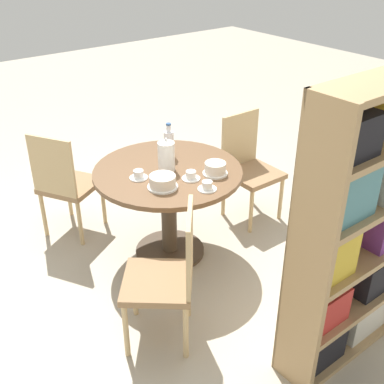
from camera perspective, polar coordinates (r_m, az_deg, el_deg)
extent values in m
plane|color=#B2A893|center=(3.95, -2.62, -7.07)|extent=(14.00, 14.00, 0.00)
cylinder|color=#473828|center=(3.95, -2.63, -6.90)|extent=(0.55, 0.55, 0.03)
cylinder|color=#473828|center=(3.75, -2.75, -2.49)|extent=(0.12, 0.12, 0.68)
cylinder|color=brown|center=(3.57, -2.89, 2.42)|extent=(1.11, 1.11, 0.04)
cylinder|color=tan|center=(3.29, -6.85, -11.51)|extent=(0.03, 0.03, 0.41)
cylinder|color=tan|center=(3.03, -7.83, -15.94)|extent=(0.03, 0.03, 0.41)
cylinder|color=tan|center=(3.26, -0.44, -11.73)|extent=(0.03, 0.03, 0.41)
cylinder|color=tan|center=(2.99, -0.74, -16.25)|extent=(0.03, 0.03, 0.41)
cube|color=#93704C|center=(2.98, -4.12, -10.59)|extent=(0.59, 0.59, 0.04)
cube|color=tan|center=(2.81, -0.28, -6.59)|extent=(0.28, 0.32, 0.48)
cylinder|color=tan|center=(4.11, 7.02, -2.31)|extent=(0.03, 0.03, 0.41)
cylinder|color=tan|center=(4.34, 10.47, -0.78)|extent=(0.03, 0.03, 0.41)
cylinder|color=tan|center=(4.33, 3.76, -0.34)|extent=(0.03, 0.03, 0.41)
cylinder|color=tan|center=(4.55, 7.20, 1.02)|extent=(0.03, 0.03, 0.41)
cube|color=#93704C|center=(4.22, 7.30, 2.12)|extent=(0.42, 0.42, 0.04)
cube|color=tan|center=(4.24, 5.68, 6.26)|extent=(0.40, 0.03, 0.48)
cylinder|color=tan|center=(4.28, -10.46, -1.25)|extent=(0.03, 0.03, 0.41)
cylinder|color=tan|center=(4.46, -14.39, -0.34)|extent=(0.03, 0.03, 0.41)
cylinder|color=tan|center=(4.03, -13.13, -3.64)|extent=(0.03, 0.03, 0.41)
cylinder|color=tan|center=(4.22, -17.17, -2.56)|extent=(0.03, 0.03, 0.41)
cube|color=#93704C|center=(4.13, -14.16, 0.79)|extent=(0.57, 0.57, 0.04)
cube|color=tan|center=(3.88, -16.27, 2.92)|extent=(0.22, 0.36, 0.48)
cube|color=tan|center=(2.49, 13.61, -8.12)|extent=(0.04, 0.28, 1.72)
cube|color=tan|center=(2.84, 16.97, -3.58)|extent=(0.86, 0.02, 1.72)
cube|color=tan|center=(3.31, 16.66, -16.94)|extent=(0.79, 0.27, 0.04)
cube|color=tan|center=(3.09, 17.53, -12.71)|extent=(0.79, 0.27, 0.04)
cube|color=tan|center=(2.88, 18.55, -7.56)|extent=(0.79, 0.27, 0.04)
cube|color=tan|center=(2.69, 19.69, -1.65)|extent=(0.79, 0.27, 0.04)
cube|color=tan|center=(2.54, 20.98, 5.03)|extent=(0.79, 0.27, 0.04)
cube|color=black|center=(3.09, 14.26, -17.08)|extent=(0.36, 0.21, 0.23)
cube|color=beige|center=(3.35, 19.15, -13.13)|extent=(0.36, 0.21, 0.27)
cube|color=#B72D28|center=(2.85, 14.76, -12.86)|extent=(0.31, 0.21, 0.22)
cube|color=black|center=(3.18, 20.28, -8.76)|extent=(0.31, 0.21, 0.23)
cube|color=gold|center=(2.62, 15.58, -7.01)|extent=(0.28, 0.21, 0.26)
cube|color=#703384|center=(2.99, 21.60, -3.16)|extent=(0.28, 0.21, 0.27)
cube|color=teal|center=(2.46, 17.16, -0.02)|extent=(0.35, 0.21, 0.28)
cube|color=black|center=(2.31, 17.81, 6.50)|extent=(0.29, 0.21, 0.21)
cylinder|color=white|center=(3.51, -3.06, 4.24)|extent=(0.13, 0.13, 0.22)
cone|color=white|center=(3.46, -3.12, 6.02)|extent=(0.11, 0.11, 0.02)
sphere|color=white|center=(3.45, -3.12, 6.32)|extent=(0.02, 0.02, 0.02)
cylinder|color=silver|center=(3.74, -2.75, 5.71)|extent=(0.08, 0.08, 0.20)
cylinder|color=silver|center=(3.69, -2.80, 7.54)|extent=(0.03, 0.03, 0.06)
cylinder|color=#2D5184|center=(3.68, -2.81, 8.04)|extent=(0.04, 0.04, 0.01)
cylinder|color=white|center=(3.32, -3.49, 0.63)|extent=(0.21, 0.21, 0.01)
cylinder|color=silver|center=(3.29, -3.52, 1.32)|extent=(0.18, 0.18, 0.08)
cylinder|color=white|center=(3.49, 2.76, 2.23)|extent=(0.18, 0.18, 0.01)
cylinder|color=silver|center=(3.47, 2.78, 2.90)|extent=(0.15, 0.15, 0.08)
cylinder|color=white|center=(3.42, -0.12, 1.62)|extent=(0.13, 0.13, 0.01)
cylinder|color=white|center=(3.41, -0.12, 2.08)|extent=(0.07, 0.07, 0.05)
cylinder|color=white|center=(3.29, 1.81, 0.36)|extent=(0.13, 0.13, 0.01)
cylinder|color=white|center=(3.27, 1.82, 0.84)|extent=(0.07, 0.07, 0.05)
cylinder|color=white|center=(3.45, -6.33, 1.70)|extent=(0.13, 0.13, 0.01)
cylinder|color=white|center=(3.44, -6.36, 2.16)|extent=(0.07, 0.07, 0.05)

